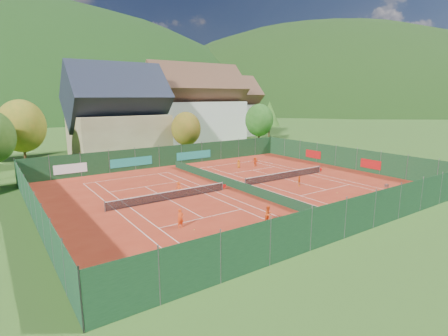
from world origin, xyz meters
TOP-DOWN VIEW (x-y plane):
  - ground at (0.00, 0.00)m, footprint 600.00×600.00m
  - clay_pad at (0.00, 0.00)m, footprint 40.00×32.00m
  - court_markings_left at (-8.00, 0.00)m, footprint 11.03×23.83m
  - court_markings_right at (8.00, 0.00)m, footprint 11.03×23.83m
  - tennis_net_left at (-7.85, 0.00)m, footprint 13.30×0.10m
  - tennis_net_right at (8.15, 0.00)m, footprint 13.30×0.10m
  - court_divider at (0.00, 0.00)m, footprint 0.03×28.80m
  - fence_north at (-0.46, 15.99)m, footprint 40.00×0.10m
  - fence_south at (0.00, -16.00)m, footprint 40.00×0.04m
  - fence_west at (-20.00, 0.00)m, footprint 0.04×32.00m
  - fence_east at (20.00, 0.05)m, footprint 0.09×32.00m
  - chalet at (-3.00, 30.00)m, footprint 16.20×12.00m
  - hotel_block_a at (16.00, 36.00)m, footprint 21.60×11.00m
  - hotel_block_b at (30.00, 44.00)m, footprint 17.28×10.00m
  - tree_west_mid at (-18.00, 26.00)m, footprint 6.44×6.44m
  - tree_center at (6.00, 22.00)m, footprint 5.01×5.01m
  - tree_east_front at (24.00, 24.00)m, footprint 5.72×5.72m
  - tree_east_mid at (34.00, 32.00)m, footprint 5.04×5.04m
  - tree_east_back at (26.00, 40.00)m, footprint 7.15×7.15m
  - mountain_backdrop at (28.54, 233.48)m, footprint 820.00×530.00m
  - ball_hopper at (13.19, -10.37)m, footprint 0.34×0.34m
  - loose_ball_0 at (-9.99, -8.32)m, footprint 0.07×0.07m
  - loose_ball_1 at (7.87, -7.94)m, footprint 0.07×0.07m
  - loose_ball_2 at (2.66, 2.18)m, footprint 0.07×0.07m
  - loose_ball_3 at (-6.60, 9.18)m, footprint 0.07×0.07m
  - player_left_near at (-10.64, -7.32)m, footprint 0.60×0.41m
  - player_left_mid at (-4.23, -10.47)m, footprint 0.77×0.62m
  - player_left_far at (-6.00, 1.89)m, footprint 0.90×0.79m
  - player_right_near at (6.71, -3.53)m, footprint 0.72×0.69m
  - player_right_far_a at (7.34, 8.85)m, footprint 0.61×0.43m
  - player_right_far_b at (9.92, 8.24)m, footprint 1.31×0.45m

SIDE VIEW (x-z plane):
  - mountain_backdrop at x=28.54m, z-range -160.64..81.36m
  - ground at x=0.00m, z-range -0.02..-0.02m
  - clay_pad at x=0.00m, z-range 0.00..0.01m
  - court_markings_left at x=-8.00m, z-range 0.01..0.01m
  - court_markings_right at x=8.00m, z-range 0.01..0.01m
  - loose_ball_0 at x=-9.99m, z-range 0.00..0.07m
  - loose_ball_1 at x=7.87m, z-range 0.00..0.07m
  - loose_ball_2 at x=2.66m, z-range 0.00..0.07m
  - loose_ball_3 at x=-6.60m, z-range 0.00..0.07m
  - court_divider at x=0.00m, z-range 0.00..1.00m
  - tennis_net_left at x=-7.85m, z-range 0.00..1.02m
  - tennis_net_right at x=8.15m, z-range 0.00..1.02m
  - ball_hopper at x=13.19m, z-range 0.16..0.96m
  - player_right_far_a at x=7.34m, z-range 0.00..1.18m
  - player_right_near at x=6.71m, z-range 0.00..1.21m
  - player_left_far at x=-6.00m, z-range 0.00..1.21m
  - player_right_far_b at x=9.92m, z-range 0.00..1.41m
  - player_left_mid at x=-4.23m, z-range 0.00..1.50m
  - player_left_near at x=-10.64m, z-range 0.00..1.57m
  - fence_north at x=-0.46m, z-range -0.03..2.97m
  - fence_east at x=20.00m, z-range -0.02..2.98m
  - fence_south at x=0.00m, z-range 0.00..3.00m
  - fence_west at x=-20.00m, z-range 0.00..3.00m
  - tree_center at x=6.00m, z-range 0.92..8.52m
  - tree_east_front at x=24.00m, z-range 1.05..9.74m
  - tree_east_mid at x=34.00m, z-range 1.56..10.56m
  - tree_west_mid at x=-18.00m, z-range 1.18..10.96m
  - hotel_block_b at x=30.00m, z-range -1.13..14.37m
  - chalet at x=-3.00m, z-range -1.38..14.62m
  - tree_east_back at x=26.00m, z-range 1.31..12.18m
  - hotel_block_a at x=16.00m, z-range -1.24..16.01m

